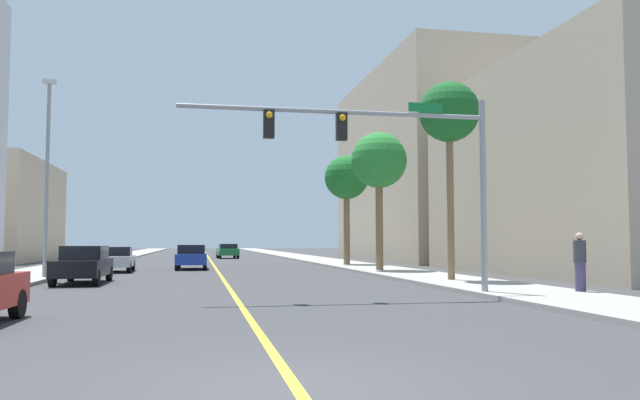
% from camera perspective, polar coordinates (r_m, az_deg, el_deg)
% --- Properties ---
extents(ground, '(192.00, 192.00, 0.00)m').
position_cam_1_polar(ground, '(49.45, -9.79, -5.68)').
color(ground, '#38383A').
extents(sidewalk_left, '(3.70, 168.00, 0.15)m').
position_cam_1_polar(sidewalk_left, '(50.07, -20.32, -5.39)').
color(sidewalk_left, '#9E9B93').
rests_on(sidewalk_left, ground).
extents(sidewalk_right, '(3.70, 168.00, 0.15)m').
position_cam_1_polar(sidewalk_right, '(50.49, 0.65, -5.61)').
color(sidewalk_right, '#9E9B93').
rests_on(sidewalk_right, ground).
extents(lane_marking_center, '(0.16, 144.00, 0.01)m').
position_cam_1_polar(lane_marking_center, '(49.45, -9.79, -5.68)').
color(lane_marking_center, yellow).
rests_on(lane_marking_center, ground).
extents(building_right_near, '(12.38, 19.59, 10.90)m').
position_cam_1_polar(building_right_near, '(36.49, 24.59, 2.47)').
color(building_right_near, tan).
rests_on(building_right_near, ground).
extents(building_right_far, '(10.09, 25.15, 16.78)m').
position_cam_1_polar(building_right_far, '(57.84, 9.32, 2.93)').
color(building_right_far, tan).
rests_on(building_right_far, ground).
extents(traffic_signal_mast, '(9.56, 0.36, 6.01)m').
position_cam_1_polar(traffic_signal_mast, '(19.36, 6.66, 4.55)').
color(traffic_signal_mast, gray).
rests_on(traffic_signal_mast, sidewalk_right).
extents(street_lamp, '(0.56, 0.28, 8.80)m').
position_cam_1_polar(street_lamp, '(30.37, -23.60, 2.74)').
color(street_lamp, gray).
rests_on(street_lamp, sidewalk_left).
extents(palm_near, '(2.49, 2.49, 8.13)m').
position_cam_1_polar(palm_near, '(26.58, 11.69, 7.60)').
color(palm_near, brown).
rests_on(palm_near, sidewalk_right).
extents(palm_mid, '(3.06, 3.06, 7.51)m').
position_cam_1_polar(palm_mid, '(34.44, 5.40, 3.46)').
color(palm_mid, brown).
rests_on(palm_mid, sidewalk_right).
extents(palm_far, '(3.02, 3.02, 7.44)m').
position_cam_1_polar(palm_far, '(42.91, 2.44, 1.94)').
color(palm_far, brown).
rests_on(palm_far, sidewalk_right).
extents(car_blue, '(1.85, 4.43, 1.48)m').
position_cam_1_polar(car_blue, '(38.80, -11.63, -5.06)').
color(car_blue, '#1E389E').
rests_on(car_blue, ground).
extents(car_green, '(2.10, 4.21, 1.43)m').
position_cam_1_polar(car_green, '(62.23, -8.42, -4.59)').
color(car_green, '#196638').
rests_on(car_green, ground).
extents(car_black, '(1.80, 4.50, 1.52)m').
position_cam_1_polar(car_black, '(27.12, -20.75, -5.47)').
color(car_black, black).
rests_on(car_black, ground).
extents(car_silver, '(1.98, 3.94, 1.39)m').
position_cam_1_polar(car_silver, '(36.49, -18.15, -5.13)').
color(car_silver, '#BCBCC1').
rests_on(car_silver, ground).
extents(pedestrian, '(0.38, 0.38, 1.83)m').
position_cam_1_polar(pedestrian, '(21.17, 22.61, -5.21)').
color(pedestrian, '#3F3859').
rests_on(pedestrian, sidewalk_right).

